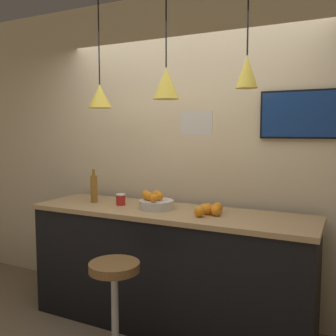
{
  "coord_description": "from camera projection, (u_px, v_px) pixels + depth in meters",
  "views": [
    {
      "loc": [
        1.35,
        -1.98,
        1.65
      ],
      "look_at": [
        0.0,
        0.76,
        1.35
      ],
      "focal_mm": 40.0,
      "sensor_mm": 36.0,
      "label": 1
    }
  ],
  "objects": [
    {
      "name": "back_wall",
      "position": [
        189.0,
        153.0,
        3.45
      ],
      "size": [
        8.0,
        0.06,
        2.9
      ],
      "color": "beige",
      "rests_on": "ground_plane"
    },
    {
      "name": "service_counter",
      "position": [
        168.0,
        268.0,
        3.15
      ],
      "size": [
        2.4,
        0.66,
        1.0
      ],
      "color": "black",
      "rests_on": "ground_plane"
    },
    {
      "name": "bar_stool",
      "position": [
        115.0,
        299.0,
        2.57
      ],
      "size": [
        0.4,
        0.4,
        0.76
      ],
      "color": "#B7B7BC",
      "rests_on": "ground_plane"
    },
    {
      "name": "fruit_bowl",
      "position": [
        156.0,
        202.0,
        3.14
      ],
      "size": [
        0.29,
        0.29,
        0.15
      ],
      "color": "beige",
      "rests_on": "service_counter"
    },
    {
      "name": "orange_pile",
      "position": [
        210.0,
        209.0,
        2.94
      ],
      "size": [
        0.19,
        0.28,
        0.09
      ],
      "color": "orange",
      "rests_on": "service_counter"
    },
    {
      "name": "juice_bottle",
      "position": [
        94.0,
        188.0,
        3.42
      ],
      "size": [
        0.06,
        0.06,
        0.31
      ],
      "color": "olive",
      "rests_on": "service_counter"
    },
    {
      "name": "spread_jar",
      "position": [
        121.0,
        199.0,
        3.3
      ],
      "size": [
        0.08,
        0.08,
        0.1
      ],
      "color": "red",
      "rests_on": "service_counter"
    },
    {
      "name": "pendant_lamp_left",
      "position": [
        100.0,
        96.0,
        3.26
      ],
      "size": [
        0.21,
        0.21,
        0.95
      ],
      "color": "black"
    },
    {
      "name": "pendant_lamp_middle",
      "position": [
        166.0,
        83.0,
        2.97
      ],
      "size": [
        0.21,
        0.21,
        0.9
      ],
      "color": "black"
    },
    {
      "name": "pendant_lamp_right",
      "position": [
        247.0,
        71.0,
        2.68
      ],
      "size": [
        0.16,
        0.16,
        0.85
      ],
      "color": "black"
    },
    {
      "name": "mounted_tv",
      "position": [
        299.0,
        114.0,
        2.95
      ],
      "size": [
        0.6,
        0.04,
        0.38
      ],
      "color": "black"
    },
    {
      "name": "hanging_menu_board",
      "position": [
        196.0,
        123.0,
        2.66
      ],
      "size": [
        0.24,
        0.01,
        0.17
      ],
      "color": "white"
    }
  ]
}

